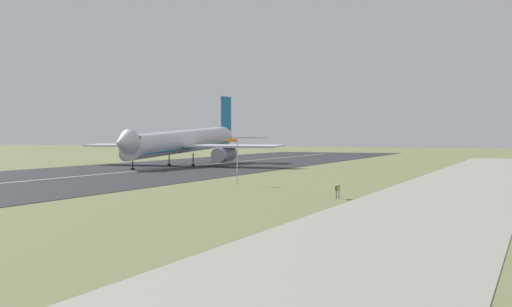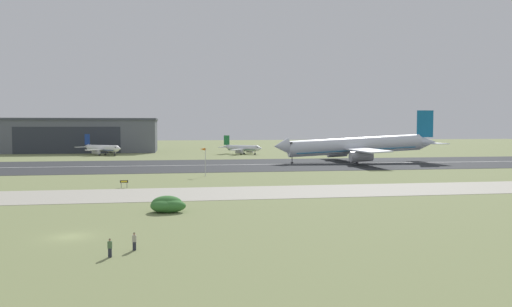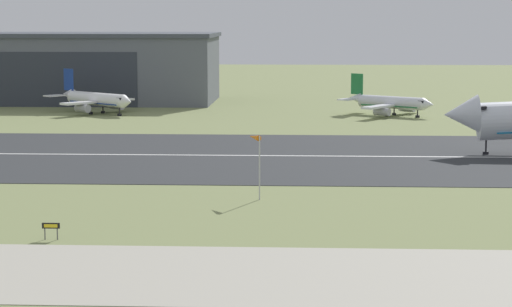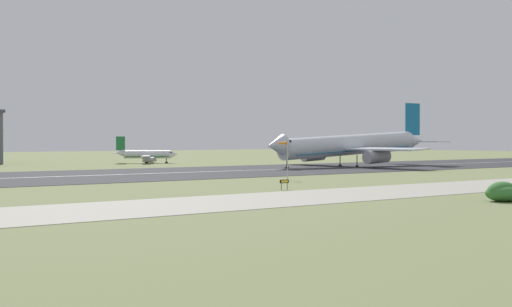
# 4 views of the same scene
# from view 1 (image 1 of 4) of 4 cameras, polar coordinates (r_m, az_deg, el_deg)

# --- Properties ---
(ground_plane) EXTENTS (635.73, 635.73, 0.00)m
(ground_plane) POSITION_cam_1_polar(r_m,az_deg,el_deg) (82.15, 2.99, -3.61)
(ground_plane) COLOR #7A8451
(taxiway_road) EXTENTS (296.80, 17.52, 0.05)m
(taxiway_road) POSITION_cam_1_polar(r_m,az_deg,el_deg) (78.49, 13.97, -3.88)
(taxiway_road) COLOR #A8A393
(taxiway_road) RESTS_ON ground_plane
(airplane_landing) EXTENTS (55.73, 49.35, 17.25)m
(airplane_landing) POSITION_cam_1_polar(r_m,az_deg,el_deg) (166.47, -5.89, 0.90)
(airplane_landing) COLOR silver
(airplane_landing) RESTS_ON ground_plane
(windsock_pole) EXTENTS (1.61, 2.31, 6.79)m
(windsock_pole) POSITION_cam_1_polar(r_m,az_deg,el_deg) (104.42, -2.11, 0.82)
(windsock_pole) COLOR #B7B7BC
(windsock_pole) RESTS_ON ground_plane
(runway_sign) EXTENTS (1.55, 0.13, 1.48)m
(runway_sign) POSITION_cam_1_polar(r_m,az_deg,el_deg) (82.00, 6.55, -2.85)
(runway_sign) COLOR #4C4C51
(runway_sign) RESTS_ON ground_plane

